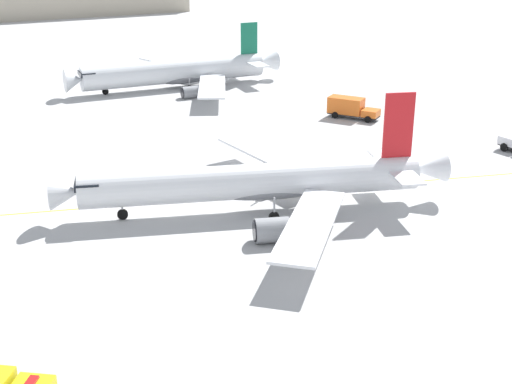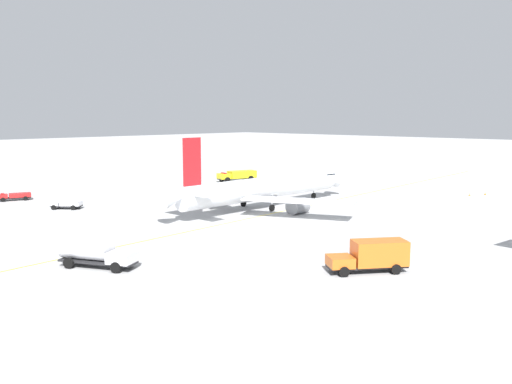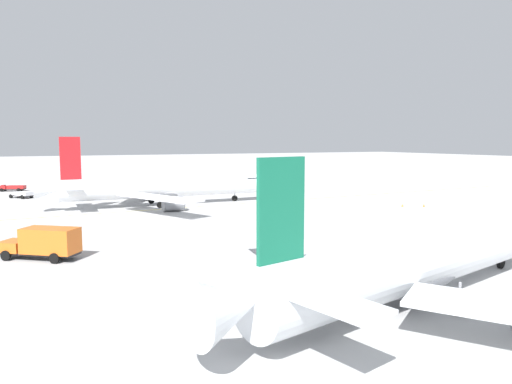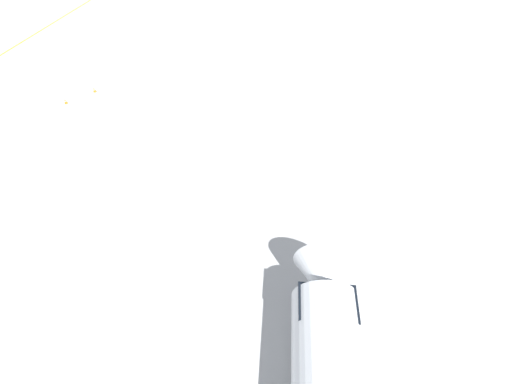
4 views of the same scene
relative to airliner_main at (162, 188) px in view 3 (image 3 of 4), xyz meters
name	(u,v)px [view 3 (image 3 of 4)]	position (x,y,z in m)	size (l,w,h in m)	color
ground_plane	(170,206)	(1.21, -1.03, -3.10)	(600.00, 600.00, 0.00)	#B2B2B2
airliner_main	(162,188)	(0.00, 0.00, 0.00)	(41.30, 37.33, 12.04)	white
airliner_secondary	(422,261)	(4.61, -57.22, -0.35)	(38.50, 37.12, 10.71)	silver
ops_pickup_truck	(12,188)	(-24.67, 38.01, -2.29)	(5.83, 3.67, 1.41)	#232326
fire_tender_truck	(223,180)	(22.78, 28.72, -1.57)	(9.50, 5.52, 2.50)	#232326
pushback_tug_truck	(22,194)	(-22.58, 22.67, -2.30)	(4.68, 5.06, 1.30)	#232326
catering_truck_truck	(44,242)	(-19.86, -32.97, -1.44)	(7.69, 6.67, 3.10)	#232326
taxiway_centreline	(167,209)	(-0.25, -4.48, -3.10)	(167.80, 8.27, 0.01)	yellow
safety_cone_near	(402,205)	(37.41, -19.42, -2.83)	(0.36, 0.36, 0.55)	orange
safety_cone_mid	(424,205)	(40.66, -21.14, -2.83)	(0.36, 0.36, 0.55)	orange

